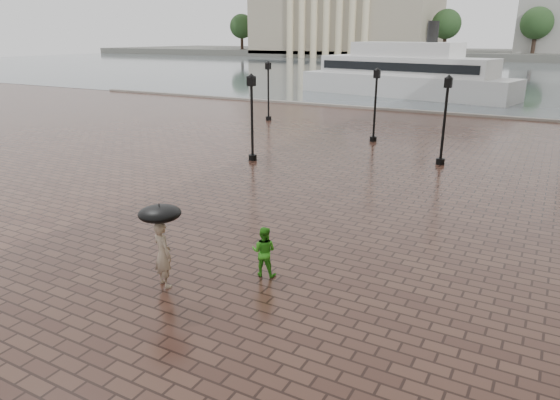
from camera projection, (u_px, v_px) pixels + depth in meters
name	position (u px, v px, depth m)	size (l,w,h in m)	color
ground	(246.00, 248.00, 15.71)	(300.00, 300.00, 0.00)	#382019
harbour_water	(515.00, 72.00, 92.17)	(240.00, 240.00, 0.00)	#485157
quay_edge	(450.00, 115.00, 42.31)	(80.00, 0.60, 0.30)	slate
far_shore	(536.00, 55.00, 148.37)	(300.00, 60.00, 2.00)	#4C4C47
museum	(346.00, 11.00, 156.83)	(57.00, 32.50, 26.00)	gray
far_trees	(537.00, 23.00, 127.46)	(188.00, 8.00, 13.50)	#2D2119
street_lamps	(379.00, 105.00, 30.35)	(21.44, 14.44, 4.40)	black
adult_pedestrian	(163.00, 254.00, 13.06)	(0.66, 0.43, 1.80)	gray
child_pedestrian	(264.00, 251.00, 13.70)	(0.69, 0.54, 1.42)	#31951B
ferry_near	(405.00, 74.00, 54.78)	(24.51, 10.47, 7.82)	silver
umbrella	(160.00, 214.00, 12.70)	(1.10, 1.10, 1.17)	black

